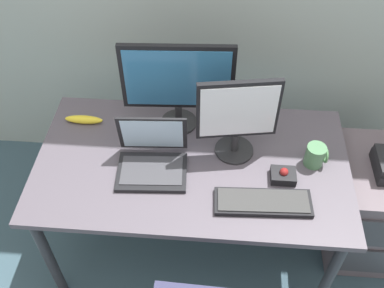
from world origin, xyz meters
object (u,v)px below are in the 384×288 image
trackball_mouse (283,175)px  banana (84,120)px  monitor_main (178,82)px  file_cabinet (371,205)px  coffee_mug (316,155)px  keyboard (263,202)px  monitor_side (238,116)px  laptop (152,158)px

trackball_mouse → banana: size_ratio=0.58×
monitor_main → trackball_mouse: bearing=-32.4°
banana → monitor_main: bearing=3.8°
file_cabinet → banana: (-1.50, 0.11, 0.42)m
trackball_mouse → coffee_mug: coffee_mug is taller
monitor_main → banana: bearing=-176.2°
trackball_mouse → banana: 1.01m
file_cabinet → monitor_main: size_ratio=1.18×
banana → keyboard: bearing=-26.1°
monitor_side → coffee_mug: 0.41m
file_cabinet → monitor_side: size_ratio=1.48×
keyboard → trackball_mouse: (0.09, 0.15, 0.01)m
monitor_side → keyboard: 0.38m
file_cabinet → monitor_main: (-1.03, 0.14, 0.66)m
keyboard → laptop: 0.53m
laptop → monitor_main: bearing=72.3°
monitor_main → monitor_side: size_ratio=1.25×
coffee_mug → banana: bearing=170.8°
file_cabinet → trackball_mouse: bearing=-161.8°
laptop → coffee_mug: 0.74m
keyboard → monitor_main: bearing=131.2°
laptop → coffee_mug: size_ratio=3.06×
monitor_main → banana: size_ratio=2.74×
coffee_mug → file_cabinet: bearing=10.9°
keyboard → laptop: size_ratio=1.28×
file_cabinet → keyboard: (-0.63, -0.32, 0.41)m
laptop → file_cabinet: bearing=7.5°
coffee_mug → laptop: bearing=-174.4°
monitor_side → keyboard: monitor_side is taller
laptop → keyboard: bearing=-19.5°
file_cabinet → banana: bearing=176.0°
monitor_main → coffee_mug: 0.71m
laptop → banana: bearing=146.3°
file_cabinet → monitor_side: 0.98m
monitor_main → laptop: size_ratio=1.60×
monitor_main → trackball_mouse: size_ratio=4.73×
banana → coffee_mug: bearing=-9.2°
monitor_main → coffee_mug: size_ratio=4.89×
trackball_mouse → file_cabinet: bearing=18.2°
monitor_side → laptop: 0.42m
monitor_side → banana: (-0.75, 0.13, -0.21)m
monitor_side → monitor_main: bearing=149.1°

